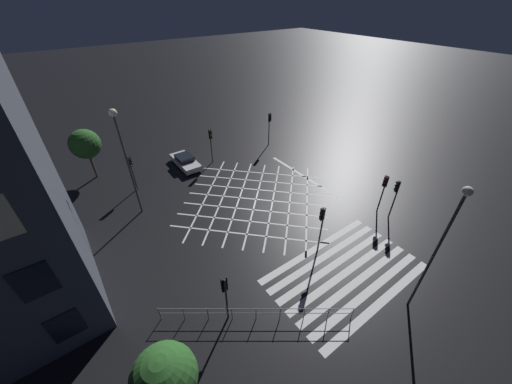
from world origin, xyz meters
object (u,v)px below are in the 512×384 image
at_px(street_tree_near, 85,144).
at_px(traffic_light_nw_cross, 131,167).
at_px(traffic_light_median_north, 211,140).
at_px(traffic_light_se_cross, 396,192).
at_px(traffic_light_sw_cross, 225,290).
at_px(traffic_light_se_main, 384,187).
at_px(traffic_light_ne_cross, 270,123).
at_px(street_lamp_west, 444,236).
at_px(waiting_car, 185,161).
at_px(street_tree_far, 164,378).
at_px(street_lamp_east, 121,141).
at_px(traffic_light_median_south, 321,221).

bearing_deg(street_tree_near, traffic_light_nw_cross, -61.13).
relative_size(traffic_light_median_north, traffic_light_se_cross, 1.07).
distance_m(traffic_light_sw_cross, street_tree_near, 20.76).
height_order(traffic_light_sw_cross, traffic_light_se_main, traffic_light_se_main).
height_order(traffic_light_ne_cross, traffic_light_sw_cross, traffic_light_ne_cross).
relative_size(traffic_light_sw_cross, street_tree_near, 0.68).
distance_m(street_lamp_west, waiting_car, 23.88).
relative_size(street_tree_near, waiting_car, 1.13).
bearing_deg(traffic_light_nw_cross, street_tree_far, -12.09).
height_order(traffic_light_se_cross, waiting_car, traffic_light_se_cross).
bearing_deg(traffic_light_ne_cross, street_tree_far, -46.79).
height_order(traffic_light_median_north, street_tree_near, street_tree_near).
height_order(traffic_light_sw_cross, street_lamp_east, street_lamp_east).
distance_m(traffic_light_ne_cross, traffic_light_nw_cross, 15.82).
bearing_deg(traffic_light_median_north, street_tree_far, -33.01).
bearing_deg(traffic_light_median_north, waiting_car, -110.85).
bearing_deg(traffic_light_se_cross, traffic_light_ne_cross, -0.94).
xyz_separation_m(traffic_light_nw_cross, street_lamp_east, (-0.70, -3.43, 4.02)).
distance_m(traffic_light_nw_cross, traffic_light_median_south, 17.27).
xyz_separation_m(traffic_light_se_cross, traffic_light_se_main, (-0.14, 0.96, 0.00)).
xyz_separation_m(traffic_light_ne_cross, traffic_light_se_main, (-0.41, -15.29, -0.31)).
distance_m(traffic_light_nw_cross, traffic_light_median_north, 8.29).
relative_size(traffic_light_ne_cross, waiting_car, 0.89).
relative_size(street_lamp_east, street_lamp_west, 1.04).
relative_size(traffic_light_sw_cross, waiting_car, 0.77).
bearing_deg(street_lamp_east, street_lamp_west, -61.07).
xyz_separation_m(traffic_light_median_north, traffic_light_se_cross, (7.27, -16.51, -0.17)).
height_order(street_lamp_east, street_lamp_west, street_lamp_east).
relative_size(traffic_light_nw_cross, street_lamp_east, 0.39).
height_order(traffic_light_median_north, traffic_light_sw_cross, traffic_light_median_north).
xyz_separation_m(traffic_light_se_cross, street_lamp_west, (-6.23, -5.48, 3.13)).
relative_size(traffic_light_median_north, street_lamp_west, 0.44).
relative_size(traffic_light_ne_cross, traffic_light_se_main, 1.12).
height_order(traffic_light_median_south, street_tree_far, street_tree_far).
bearing_deg(waiting_car, street_lamp_east, -52.02).
xyz_separation_m(traffic_light_ne_cross, street_lamp_west, (-6.50, -21.73, 2.82)).
height_order(traffic_light_nw_cross, traffic_light_se_main, traffic_light_se_main).
bearing_deg(traffic_light_ne_cross, waiting_car, -97.19).
bearing_deg(traffic_light_median_north, street_lamp_east, -66.74).
relative_size(traffic_light_sw_cross, traffic_light_se_main, 0.97).
bearing_deg(street_lamp_west, traffic_light_se_cross, 41.36).
distance_m(traffic_light_ne_cross, street_tree_near, 18.96).
height_order(street_lamp_west, waiting_car, street_lamp_west).
distance_m(traffic_light_nw_cross, traffic_light_se_cross, 22.36).
bearing_deg(traffic_light_nw_cross, traffic_light_ne_cross, 90.62).
xyz_separation_m(traffic_light_ne_cross, street_tree_near, (-18.39, 4.51, 0.77)).
bearing_deg(traffic_light_se_cross, traffic_light_se_main, 8.55).
xyz_separation_m(traffic_light_median_south, street_tree_far, (-12.00, -3.11, 0.44)).
height_order(traffic_light_se_cross, traffic_light_se_main, traffic_light_se_main).
height_order(traffic_light_se_cross, traffic_light_sw_cross, traffic_light_se_cross).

